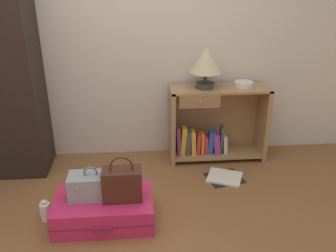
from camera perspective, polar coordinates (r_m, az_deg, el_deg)
ground_plane at (r=2.66m, az=-5.72°, el=-18.57°), size 9.00×9.00×0.00m
back_wall at (r=3.51m, az=-6.46°, el=15.55°), size 6.40×0.10×2.60m
bookshelf at (r=3.63m, az=7.17°, el=0.18°), size 0.95×0.34×0.75m
table_lamp at (r=3.39m, az=6.01°, el=10.09°), size 0.30×0.30×0.39m
bowl at (r=3.54m, az=11.88°, el=6.46°), size 0.18×0.18×0.05m
suitcase_large at (r=2.85m, az=-10.03°, el=-12.88°), size 0.75×0.46×0.21m
train_case at (r=2.78m, az=-11.96°, el=-9.20°), size 0.34×0.20×0.26m
handbag at (r=2.70m, az=-7.24°, el=-9.02°), size 0.29×0.16×0.35m
bottle at (r=3.00m, az=-18.80°, el=-12.62°), size 0.08×0.08×0.17m
open_book_on_floor at (r=3.42m, az=8.92°, el=-8.01°), size 0.38×0.36×0.02m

